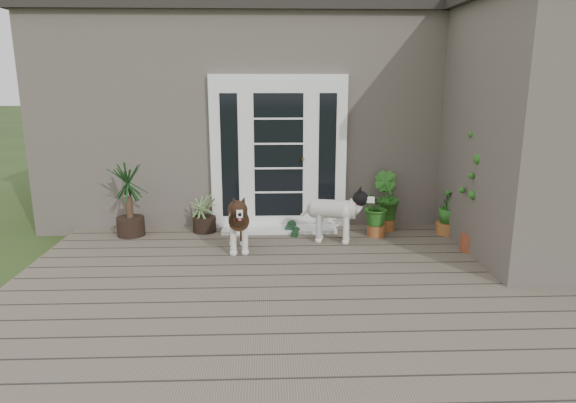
{
  "coord_description": "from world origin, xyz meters",
  "views": [
    {
      "loc": [
        -0.33,
        -4.47,
        2.2
      ],
      "look_at": [
        -0.1,
        1.75,
        0.7
      ],
      "focal_mm": 31.69,
      "sensor_mm": 36.0,
      "label": 1
    }
  ],
  "objects": [
    {
      "name": "door_step",
      "position": [
        -0.2,
        2.4,
        0.14
      ],
      "size": [
        1.6,
        0.4,
        0.05
      ],
      "primitive_type": "cube",
      "color": "white",
      "rests_on": "deck"
    },
    {
      "name": "herb_c",
      "position": [
        2.11,
        2.16,
        0.38
      ],
      "size": [
        0.45,
        0.45,
        0.52
      ],
      "primitive_type": "imported",
      "rotation": [
        0.0,
        0.0,
        4.19
      ],
      "color": "#265618",
      "rests_on": "deck"
    },
    {
      "name": "clog_left",
      "position": [
        0.02,
        2.19,
        0.16
      ],
      "size": [
        0.17,
        0.28,
        0.08
      ],
      "primitive_type": null,
      "rotation": [
        0.0,
        0.0,
        -0.23
      ],
      "color": "#143319",
      "rests_on": "deck"
    },
    {
      "name": "clog_right",
      "position": [
        -0.04,
        2.39,
        0.17
      ],
      "size": [
        0.23,
        0.37,
        0.1
      ],
      "primitive_type": null,
      "rotation": [
        0.0,
        0.0,
        -0.21
      ],
      "color": "#15361E",
      "rests_on": "deck"
    },
    {
      "name": "white_dog",
      "position": [
        0.5,
        1.88,
        0.44
      ],
      "size": [
        0.83,
        0.49,
        0.64
      ],
      "primitive_type": null,
      "rotation": [
        0.0,
        0.0,
        -1.79
      ],
      "color": "white",
      "rests_on": "deck"
    },
    {
      "name": "house_wing",
      "position": [
        2.9,
        1.5,
        1.55
      ],
      "size": [
        1.6,
        2.4,
        3.1
      ],
      "primitive_type": "cube",
      "color": "#665E54",
      "rests_on": "ground"
    },
    {
      "name": "house_main",
      "position": [
        0.0,
        4.65,
        1.55
      ],
      "size": [
        7.4,
        4.0,
        3.1
      ],
      "primitive_type": "cube",
      "color": "#665E54",
      "rests_on": "ground"
    },
    {
      "name": "herb_b",
      "position": [
        1.3,
        2.4,
        0.43
      ],
      "size": [
        0.58,
        0.58,
        0.61
      ],
      "primitive_type": "imported",
      "rotation": [
        0.0,
        0.0,
        2.35
      ],
      "color": "#2D631C",
      "rests_on": "deck"
    },
    {
      "name": "spider_plant",
      "position": [
        -1.25,
        2.4,
        0.41
      ],
      "size": [
        0.59,
        0.59,
        0.58
      ],
      "primitive_type": null,
      "rotation": [
        0.0,
        0.0,
        0.09
      ],
      "color": "#A5B670",
      "rests_on": "deck"
    },
    {
      "name": "yucca",
      "position": [
        -2.23,
        2.26,
        0.63
      ],
      "size": [
        0.71,
        0.71,
        1.02
      ],
      "primitive_type": null,
      "rotation": [
        0.0,
        0.0,
        -0.01
      ],
      "color": "black",
      "rests_on": "deck"
    },
    {
      "name": "sapling",
      "position": [
        2.18,
        1.44,
        0.89
      ],
      "size": [
        0.54,
        0.54,
        1.53
      ],
      "primitive_type": null,
      "rotation": [
        0.0,
        0.0,
        0.23
      ],
      "color": "#26611B",
      "rests_on": "deck"
    },
    {
      "name": "roof_main",
      "position": [
        0.0,
        4.65,
        3.2
      ],
      "size": [
        7.6,
        4.2,
        0.2
      ],
      "primitive_type": "cube",
      "color": "#2D2826",
      "rests_on": "house_main"
    },
    {
      "name": "brindle_dog",
      "position": [
        -0.72,
        1.58,
        0.45
      ],
      "size": [
        0.42,
        0.82,
        0.66
      ],
      "primitive_type": null,
      "rotation": [
        0.0,
        0.0,
        3.25
      ],
      "color": "#372314",
      "rests_on": "deck"
    },
    {
      "name": "herb_a",
      "position": [
        1.11,
        2.11,
        0.42
      ],
      "size": [
        0.62,
        0.62,
        0.6
      ],
      "primitive_type": "imported",
      "rotation": [
        0.0,
        0.0,
        0.39
      ],
      "color": "#1A4F16",
      "rests_on": "deck"
    },
    {
      "name": "deck",
      "position": [
        0.0,
        0.4,
        0.06
      ],
      "size": [
        6.2,
        4.6,
        0.12
      ],
      "primitive_type": "cube",
      "color": "#6B5B4C",
      "rests_on": "ground"
    },
    {
      "name": "door_unit",
      "position": [
        -0.2,
        2.6,
        1.19
      ],
      "size": [
        1.9,
        0.14,
        2.15
      ],
      "primitive_type": "cube",
      "color": "white",
      "rests_on": "deck"
    }
  ]
}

